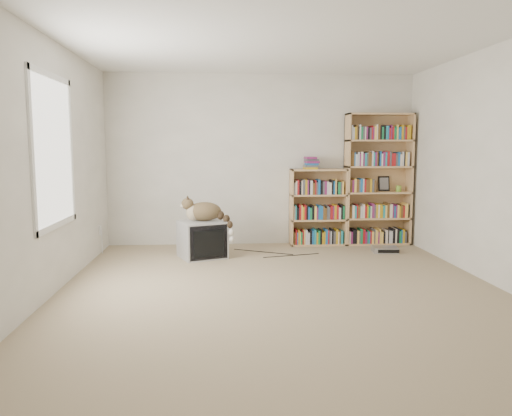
{
  "coord_description": "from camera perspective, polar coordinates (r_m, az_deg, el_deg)",
  "views": [
    {
      "loc": [
        -0.61,
        -4.86,
        1.44
      ],
      "look_at": [
        -0.18,
        1.0,
        0.72
      ],
      "focal_mm": 35.0,
      "sensor_mm": 36.0,
      "label": 1
    }
  ],
  "objects": [
    {
      "name": "book_stack",
      "position": [
        7.31,
        6.25,
        5.14
      ],
      "size": [
        0.21,
        0.28,
        0.18
      ],
      "primitive_type": "cube",
      "color": "#A3151A",
      "rests_on": "bookcase_short"
    },
    {
      "name": "bookcase_short",
      "position": [
        7.42,
        7.05,
        -0.24
      ],
      "size": [
        0.82,
        0.3,
        1.12
      ],
      "color": "tan",
      "rests_on": "floor"
    },
    {
      "name": "framed_print",
      "position": [
        7.72,
        14.4,
        2.73
      ],
      "size": [
        0.17,
        0.05,
        0.22
      ],
      "primitive_type": "cube",
      "rotation": [
        -0.17,
        0.0,
        0.0
      ],
      "color": "black",
      "rests_on": "bookcase_tall"
    },
    {
      "name": "wall_outlet",
      "position": [
        7.09,
        -17.37,
        -2.43
      ],
      "size": [
        0.01,
        0.08,
        0.13
      ],
      "primitive_type": "cube",
      "color": "silver",
      "rests_on": "wall_left"
    },
    {
      "name": "cat",
      "position": [
        6.55,
        -5.5,
        -0.7
      ],
      "size": [
        0.71,
        0.49,
        0.54
      ],
      "rotation": [
        0.0,
        0.0,
        0.14
      ],
      "color": "#332615",
      "rests_on": "crt_tv"
    },
    {
      "name": "green_mug",
      "position": [
        7.69,
        15.96,
        2.16
      ],
      "size": [
        0.08,
        0.08,
        0.09
      ],
      "primitive_type": "cylinder",
      "color": "#7EAF32",
      "rests_on": "bookcase_tall"
    },
    {
      "name": "wall_front",
      "position": [
        2.45,
        10.28,
        2.35
      ],
      "size": [
        4.5,
        0.02,
        2.5
      ],
      "primitive_type": "cube",
      "color": "silver",
      "rests_on": "floor"
    },
    {
      "name": "bookcase_tall",
      "position": [
        7.61,
        13.71,
        2.79
      ],
      "size": [
        0.96,
        0.3,
        1.93
      ],
      "color": "tan",
      "rests_on": "floor"
    },
    {
      "name": "dvd_player",
      "position": [
        7.11,
        14.51,
        -4.62
      ],
      "size": [
        0.36,
        0.28,
        0.08
      ],
      "primitive_type": "cube",
      "rotation": [
        0.0,
        0.0,
        -0.11
      ],
      "color": "#9D9EA2",
      "rests_on": "floor"
    },
    {
      "name": "wall_back",
      "position": [
        7.39,
        0.6,
        5.5
      ],
      "size": [
        4.5,
        0.02,
        2.5
      ],
      "primitive_type": "cube",
      "color": "silver",
      "rests_on": "floor"
    },
    {
      "name": "floor_cables",
      "position": [
        6.66,
        -0.33,
        -5.49
      ],
      "size": [
        1.2,
        0.7,
        0.01
      ],
      "primitive_type": null,
      "color": "black",
      "rests_on": "floor"
    },
    {
      "name": "window",
      "position": [
        5.32,
        -22.11,
        6.02
      ],
      "size": [
        0.02,
        1.22,
        1.52
      ],
      "primitive_type": "cube",
      "color": "white",
      "rests_on": "wall_left"
    },
    {
      "name": "ceiling",
      "position": [
        5.01,
        3.1,
        19.16
      ],
      "size": [
        4.5,
        5.0,
        0.02
      ],
      "primitive_type": "cube",
      "color": "white",
      "rests_on": "wall_back"
    },
    {
      "name": "wall_left",
      "position": [
        5.14,
        -22.84,
        4.29
      ],
      "size": [
        0.02,
        5.0,
        2.5
      ],
      "primitive_type": "cube",
      "color": "silver",
      "rests_on": "floor"
    },
    {
      "name": "floor",
      "position": [
        5.11,
        2.92,
        -9.43
      ],
      "size": [
        4.5,
        5.0,
        0.01
      ],
      "primitive_type": "cube",
      "color": "tan",
      "rests_on": "ground"
    },
    {
      "name": "crt_tv",
      "position": [
        6.58,
        -6.18,
        -3.59
      ],
      "size": [
        0.7,
        0.67,
        0.48
      ],
      "rotation": [
        0.0,
        0.0,
        0.38
      ],
      "color": "#A8A8AB",
      "rests_on": "floor"
    },
    {
      "name": "wall_right",
      "position": [
        5.64,
        26.39,
        4.31
      ],
      "size": [
        0.02,
        5.0,
        2.5
      ],
      "primitive_type": "cube",
      "color": "silver",
      "rests_on": "floor"
    }
  ]
}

